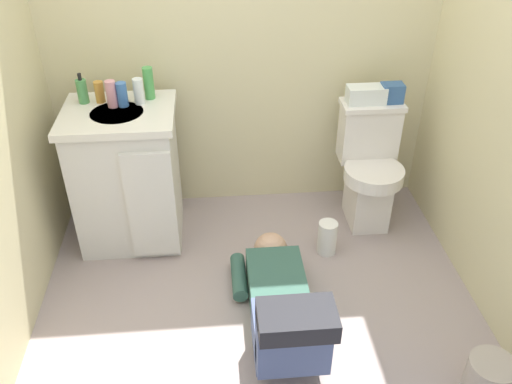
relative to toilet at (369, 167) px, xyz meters
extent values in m
cube|color=gray|center=(-0.73, -0.67, -0.39)|extent=(2.76, 2.95, 0.04)
cube|color=beige|center=(-0.73, 0.34, 0.83)|extent=(2.42, 0.08, 2.40)
cube|color=silver|center=(0.00, -0.04, -0.18)|extent=(0.22, 0.30, 0.38)
cylinder|color=silver|center=(0.00, -0.10, 0.01)|extent=(0.35, 0.35, 0.08)
cube|color=silver|center=(0.00, 0.09, 0.18)|extent=(0.34, 0.17, 0.34)
cube|color=silver|center=(0.00, 0.09, 0.37)|extent=(0.36, 0.19, 0.03)
cube|color=silver|center=(-1.43, -0.04, 0.02)|extent=(0.56, 0.48, 0.78)
cube|color=silver|center=(-1.43, -0.04, 0.43)|extent=(0.60, 0.52, 0.04)
cylinder|color=silver|center=(-1.43, -0.06, 0.43)|extent=(0.28, 0.28, 0.05)
cube|color=silver|center=(-1.28, -0.30, 0.00)|extent=(0.26, 0.03, 0.66)
cylinder|color=silver|center=(-1.43, 0.10, 0.50)|extent=(0.02, 0.02, 0.10)
cube|color=#33594C|center=(-0.64, -0.71, -0.28)|extent=(0.29, 0.52, 0.17)
sphere|color=tan|center=(-0.64, -0.38, -0.27)|extent=(0.19, 0.19, 0.19)
cube|color=#495781|center=(-0.64, -1.07, -0.19)|extent=(0.31, 0.28, 0.20)
cube|color=#495781|center=(-0.64, -1.21, -0.07)|extent=(0.31, 0.12, 0.32)
cube|color=black|center=(-0.64, -1.26, 0.11)|extent=(0.31, 0.19, 0.09)
cylinder|color=#33594C|center=(-0.83, -0.55, -0.31)|extent=(0.08, 0.30, 0.08)
cube|color=silver|center=(-0.04, 0.09, 0.43)|extent=(0.22, 0.11, 0.10)
cube|color=#33598C|center=(0.11, 0.09, 0.44)|extent=(0.12, 0.09, 0.11)
cylinder|color=#49914F|center=(-1.62, 0.08, 0.52)|extent=(0.06, 0.06, 0.13)
cylinder|color=black|center=(-1.62, 0.08, 0.60)|extent=(0.02, 0.02, 0.04)
cylinder|color=#C18533|center=(-1.53, 0.08, 0.51)|extent=(0.05, 0.05, 0.12)
cylinder|color=pink|center=(-1.45, 0.01, 0.52)|extent=(0.06, 0.06, 0.14)
cylinder|color=#3B6BB1|center=(-1.40, 0.02, 0.52)|extent=(0.06, 0.06, 0.13)
cylinder|color=white|center=(-1.31, 0.04, 0.52)|extent=(0.06, 0.06, 0.14)
cylinder|color=#4BA24F|center=(-1.26, 0.10, 0.54)|extent=(0.06, 0.06, 0.18)
cylinder|color=#A19487|center=(0.18, -1.35, -0.25)|extent=(0.20, 0.20, 0.24)
cylinder|color=white|center=(-0.30, -0.32, -0.26)|extent=(0.11, 0.11, 0.21)
camera|label=1|loc=(-0.92, -2.68, 1.68)|focal=37.53mm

